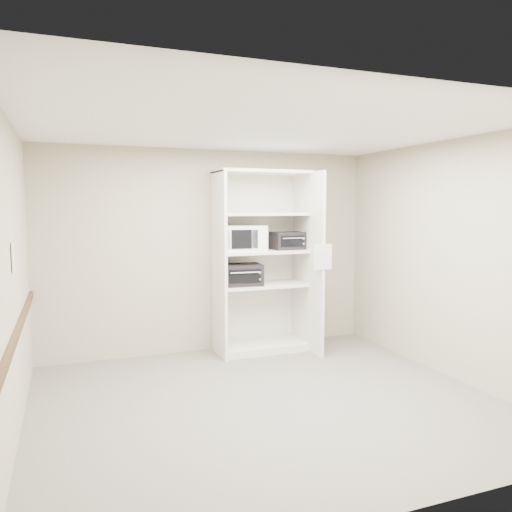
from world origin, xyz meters
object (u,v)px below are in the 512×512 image
object	(u,v)px
toaster_oven_lower	(242,275)
toaster_oven_upper	(287,241)
microwave	(243,238)
shelving_unit	(265,268)

from	to	relation	value
toaster_oven_lower	toaster_oven_upper	bearing A→B (deg)	7.15
microwave	shelving_unit	bearing A→B (deg)	9.43
toaster_oven_upper	microwave	bearing A→B (deg)	177.82
toaster_oven_upper	shelving_unit	bearing A→B (deg)	171.86
shelving_unit	microwave	world-z (taller)	shelving_unit
shelving_unit	toaster_oven_lower	world-z (taller)	shelving_unit
toaster_oven_upper	toaster_oven_lower	size ratio (longest dim) A/B	0.82
shelving_unit	toaster_oven_upper	bearing A→B (deg)	-6.48
microwave	toaster_oven_upper	size ratio (longest dim) A/B	1.35
shelving_unit	microwave	xyz separation A→B (m)	(-0.32, -0.03, 0.41)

